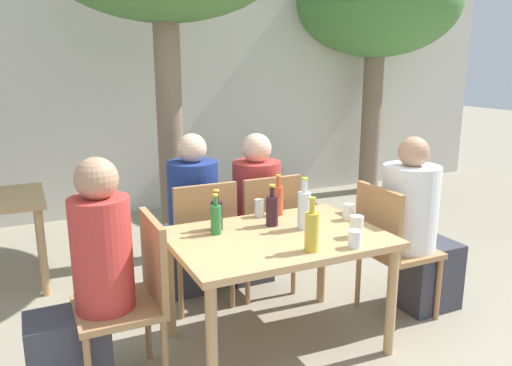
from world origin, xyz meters
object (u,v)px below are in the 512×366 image
object	(u,v)px
person_seated_1	(417,234)
wine_bottle_2	(217,214)
patio_chair_0	(134,292)
wine_bottle_4	(272,210)
oil_cruet_0	(312,230)
drinking_glass_3	(355,239)
water_bottle_1	(304,209)
drinking_glass_2	(356,226)
patio_chair_2	(201,236)
soda_bottle_3	(278,200)
green_bottle_5	(216,219)
person_seated_0	(87,295)
person_seated_2	(190,223)
drinking_glass_0	(348,212)
drinking_glass_1	(259,208)
patio_chair_3	(265,226)
dining_table_front	(278,248)
tree_far	(377,6)
person_seated_3	(252,216)
patio_chair_1	(390,243)

from	to	relation	value
person_seated_1	wine_bottle_2	size ratio (longest dim) A/B	4.99
patio_chair_0	wine_bottle_4	xyz separation A→B (m)	(0.91, 0.17, 0.29)
oil_cruet_0	drinking_glass_3	size ratio (longest dim) A/B	3.08
water_bottle_1	drinking_glass_2	distance (m)	0.33
drinking_glass_3	patio_chair_2	bearing A→B (deg)	117.40
person_seated_1	oil_cruet_0	size ratio (longest dim) A/B	4.14
wine_bottle_2	soda_bottle_3	xyz separation A→B (m)	(0.47, 0.10, 0.01)
patio_chair_0	green_bottle_5	distance (m)	0.63
patio_chair_0	wine_bottle_2	size ratio (longest dim) A/B	3.73
person_seated_0	person_seated_2	bearing A→B (deg)	136.94
person_seated_2	drinking_glass_2	size ratio (longest dim) A/B	9.74
person_seated_2	drinking_glass_0	bearing A→B (deg)	133.59
patio_chair_2	drinking_glass_1	size ratio (longest dim) A/B	7.98
soda_bottle_3	drinking_glass_1	bearing A→B (deg)	169.59
patio_chair_3	drinking_glass_3	size ratio (longest dim) A/B	9.53
dining_table_front	drinking_glass_2	distance (m)	0.48
wine_bottle_4	drinking_glass_2	bearing A→B (deg)	-48.89
tree_far	drinking_glass_1	bearing A→B (deg)	-138.82
person_seated_2	person_seated_3	world-z (taller)	person_seated_2
patio_chair_3	oil_cruet_0	xyz separation A→B (m)	(-0.21, -0.98, 0.30)
patio_chair_0	drinking_glass_3	distance (m)	1.22
person_seated_3	oil_cruet_0	world-z (taller)	person_seated_3
soda_bottle_3	drinking_glass_2	size ratio (longest dim) A/B	2.17
oil_cruet_0	wine_bottle_2	size ratio (longest dim) A/B	1.20
person_seated_3	water_bottle_1	bearing A→B (deg)	86.43
patio_chair_1	wine_bottle_2	world-z (taller)	wine_bottle_2
water_bottle_1	soda_bottle_3	world-z (taller)	water_bottle_1
person_seated_3	drinking_glass_2	world-z (taller)	person_seated_3
dining_table_front	wine_bottle_2	size ratio (longest dim) A/B	5.00
dining_table_front	drinking_glass_1	distance (m)	0.40
water_bottle_1	tree_far	bearing A→B (deg)	46.25
dining_table_front	person_seated_0	world-z (taller)	person_seated_0
drinking_glass_0	drinking_glass_3	xyz separation A→B (m)	(-0.26, -0.43, -0.00)
person_seated_3	drinking_glass_0	xyz separation A→B (m)	(0.30, -0.84, 0.23)
person_seated_0	drinking_glass_2	bearing A→B (deg)	81.37
wine_bottle_4	drinking_glass_0	bearing A→B (deg)	-12.13
patio_chair_2	person_seated_1	size ratio (longest dim) A/B	0.75
drinking_glass_2	patio_chair_3	bearing A→B (deg)	99.40
person_seated_3	drinking_glass_1	bearing A→B (deg)	70.32
soda_bottle_3	drinking_glass_2	world-z (taller)	soda_bottle_3
water_bottle_1	person_seated_1	bearing A→B (deg)	-1.90
water_bottle_1	wine_bottle_4	world-z (taller)	water_bottle_1
soda_bottle_3	drinking_glass_1	world-z (taller)	soda_bottle_3
patio_chair_2	person_seated_1	bearing A→B (deg)	153.38
person_seated_1	patio_chair_1	bearing A→B (deg)	90.00
water_bottle_1	wine_bottle_2	xyz separation A→B (m)	(-0.48, 0.22, -0.03)
patio_chair_3	tree_far	bearing A→B (deg)	-140.45
green_bottle_5	patio_chair_2	bearing A→B (deg)	81.68
patio_chair_2	drinking_glass_2	size ratio (longest dim) A/B	7.32
wine_bottle_2	drinking_glass_2	distance (m)	0.84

